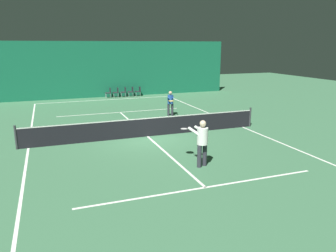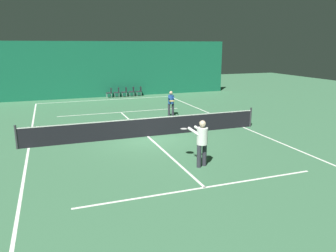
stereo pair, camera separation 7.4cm
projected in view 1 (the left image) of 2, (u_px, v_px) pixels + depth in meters
ground_plane at (148, 136)px, 16.30m from camera, size 60.00×60.00×0.00m
backdrop_curtain at (102, 70)px, 28.04m from camera, size 23.00×0.12×4.74m
court_line_baseline_far at (106, 100)px, 27.13m from camera, size 11.00×0.10×0.00m
court_line_service_far at (120, 112)px, 22.12m from camera, size 8.25×0.10×0.00m
court_line_service_near at (205, 187)px, 10.47m from camera, size 8.25×0.10×0.00m
court_line_sideline_left at (28, 148)px, 14.45m from camera, size 0.10×23.80×0.00m
court_line_sideline_right at (243, 127)px, 18.15m from camera, size 0.10×23.80×0.00m
court_line_centre at (148, 136)px, 16.30m from camera, size 0.10×12.80×0.00m
tennis_net at (147, 127)px, 16.17m from camera, size 12.00×0.10×1.07m
player_near at (202, 140)px, 12.08m from camera, size 0.79×1.44×1.77m
player_far at (170, 102)px, 20.84m from camera, size 0.73×1.36×1.58m
courtside_chair_0 at (109, 92)px, 28.14m from camera, size 0.44×0.44×0.84m
courtside_chair_1 at (116, 92)px, 28.36m from camera, size 0.44×0.44×0.84m
courtside_chair_2 at (124, 91)px, 28.58m from camera, size 0.44×0.44×0.84m
courtside_chair_3 at (131, 91)px, 28.81m from camera, size 0.44×0.44×0.84m
courtside_chair_4 at (139, 91)px, 29.03m from camera, size 0.44×0.44×0.84m
tennis_ball at (204, 146)px, 14.71m from camera, size 0.07×0.07×0.07m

